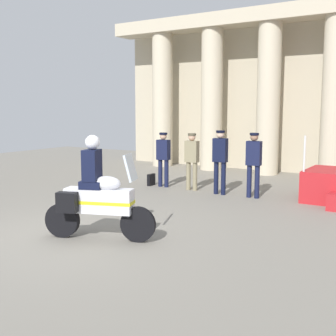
# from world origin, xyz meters

# --- Properties ---
(ground_plane) EXTENTS (28.00, 28.00, 0.00)m
(ground_plane) POSITION_xyz_m (0.00, 0.00, 0.00)
(ground_plane) COLOR gray
(colonnade_backdrop) EXTENTS (12.96, 1.67, 5.91)m
(colonnade_backdrop) POSITION_xyz_m (0.52, 9.95, 3.21)
(colonnade_backdrop) COLOR #B6AB91
(colonnade_backdrop) RESTS_ON ground_plane
(officer_in_row_0) EXTENTS (0.39, 0.24, 1.64)m
(officer_in_row_0) POSITION_xyz_m (-1.25, 5.32, 0.97)
(officer_in_row_0) COLOR #141938
(officer_in_row_0) RESTS_ON ground_plane
(officer_in_row_1) EXTENTS (0.39, 0.24, 1.65)m
(officer_in_row_1) POSITION_xyz_m (-0.25, 5.30, 0.98)
(officer_in_row_1) COLOR #847A5B
(officer_in_row_1) RESTS_ON ground_plane
(officer_in_row_2) EXTENTS (0.39, 0.24, 1.77)m
(officer_in_row_2) POSITION_xyz_m (0.71, 5.17, 1.05)
(officer_in_row_2) COLOR black
(officer_in_row_2) RESTS_ON ground_plane
(officer_in_row_3) EXTENTS (0.39, 0.24, 1.73)m
(officer_in_row_3) POSITION_xyz_m (1.66, 5.20, 1.02)
(officer_in_row_3) COLOR #141938
(officer_in_row_3) RESTS_ON ground_plane
(motorcycle_with_rider) EXTENTS (2.01, 0.98, 1.90)m
(motorcycle_with_rider) POSITION_xyz_m (0.61, 0.16, 0.79)
(motorcycle_with_rider) COLOR black
(motorcycle_with_rider) RESTS_ON ground_plane
(briefcase_on_ground) EXTENTS (0.10, 0.32, 0.36)m
(briefcase_on_ground) POSITION_xyz_m (-1.69, 5.31, 0.18)
(briefcase_on_ground) COLOR black
(briefcase_on_ground) RESTS_ON ground_plane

